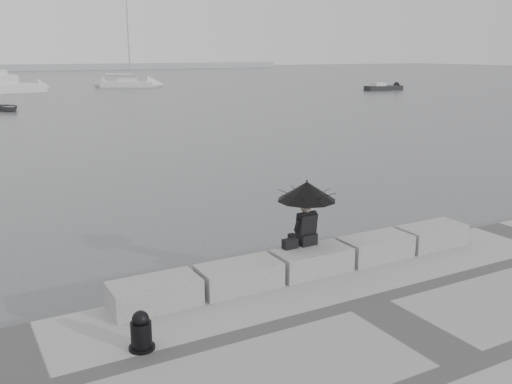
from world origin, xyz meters
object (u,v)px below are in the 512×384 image
dinghy (7,107)px  sailboat_right (127,83)px  seated_person (307,197)px  motor_cruiser (5,86)px  mooring_bollard (141,333)px  small_motorboat (384,88)px

dinghy → sailboat_right: bearing=44.5°
dinghy → seated_person: bearing=-99.8°
sailboat_right → dinghy: size_ratio=3.63×
motor_cruiser → dinghy: size_ratio=2.74×
seated_person → mooring_bollard: size_ratio=2.17×
sailboat_right → small_motorboat: (27.16, -23.48, -0.21)m
mooring_bollard → sailboat_right: (21.93, 73.66, -0.24)m
seated_person → sailboat_right: bearing=74.0°
motor_cruiser → small_motorboat: 47.72m
seated_person → dinghy: bearing=89.4°
sailboat_right → small_motorboat: 35.91m
small_motorboat → mooring_bollard: bearing=-128.8°
seated_person → motor_cruiser: 67.23m
motor_cruiser → dinghy: (-2.28, -23.36, -0.59)m
mooring_bollard → dinghy: (2.93, 45.55, -0.47)m
mooring_bollard → motor_cruiser: motor_cruiser is taller
mooring_bollard → dinghy: size_ratio=0.18×
small_motorboat → dinghy: small_motorboat is taller
mooring_bollard → small_motorboat: bearing=45.6°
mooring_bollard → sailboat_right: bearing=73.4°
sailboat_right → mooring_bollard: bearing=-79.8°
mooring_bollard → sailboat_right: size_ratio=0.05×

